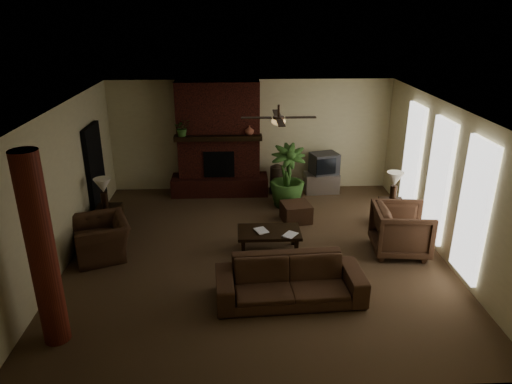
{
  "coord_description": "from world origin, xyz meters",
  "views": [
    {
      "loc": [
        -0.35,
        -7.96,
        4.41
      ],
      "look_at": [
        0.0,
        0.4,
        1.1
      ],
      "focal_mm": 32.85,
      "sensor_mm": 36.0,
      "label": 1
    }
  ],
  "objects_px": {
    "sofa": "(290,274)",
    "armchair_left": "(101,232)",
    "ottoman": "(296,212)",
    "lamp_right": "(395,181)",
    "lamp_left": "(103,188)",
    "side_table_right": "(390,212)",
    "floor_vase": "(277,177)",
    "tv_stand": "(321,182)",
    "armchair_right": "(401,228)",
    "floor_plant": "(287,189)",
    "coffee_table": "(269,234)",
    "log_column": "(42,252)",
    "side_table_left": "(110,219)"
  },
  "relations": [
    {
      "from": "armchair_right",
      "to": "floor_plant",
      "type": "bearing_deg",
      "value": 44.59
    },
    {
      "from": "coffee_table",
      "to": "side_table_right",
      "type": "relative_size",
      "value": 2.18
    },
    {
      "from": "ottoman",
      "to": "side_table_right",
      "type": "xyz_separation_m",
      "value": [
        2.02,
        -0.27,
        0.08
      ]
    },
    {
      "from": "armchair_left",
      "to": "side_table_right",
      "type": "bearing_deg",
      "value": 78.97
    },
    {
      "from": "floor_plant",
      "to": "lamp_right",
      "type": "relative_size",
      "value": 2.27
    },
    {
      "from": "floor_plant",
      "to": "side_table_right",
      "type": "xyz_separation_m",
      "value": [
        2.14,
        -1.13,
        -0.14
      ]
    },
    {
      "from": "lamp_right",
      "to": "lamp_left",
      "type": "bearing_deg",
      "value": -178.76
    },
    {
      "from": "floor_vase",
      "to": "lamp_right",
      "type": "relative_size",
      "value": 1.18
    },
    {
      "from": "ottoman",
      "to": "floor_plant",
      "type": "distance_m",
      "value": 0.89
    },
    {
      "from": "ottoman",
      "to": "floor_vase",
      "type": "xyz_separation_m",
      "value": [
        -0.29,
        1.67,
        0.23
      ]
    },
    {
      "from": "side_table_right",
      "to": "side_table_left",
      "type": "bearing_deg",
      "value": -179.14
    },
    {
      "from": "floor_plant",
      "to": "tv_stand",
      "type": "bearing_deg",
      "value": 41.45
    },
    {
      "from": "floor_plant",
      "to": "lamp_right",
      "type": "distance_m",
      "value": 2.5
    },
    {
      "from": "sofa",
      "to": "armchair_right",
      "type": "relative_size",
      "value": 2.27
    },
    {
      "from": "coffee_table",
      "to": "floor_plant",
      "type": "xyz_separation_m",
      "value": [
        0.57,
        2.23,
        0.04
      ]
    },
    {
      "from": "armchair_left",
      "to": "ottoman",
      "type": "distance_m",
      "value": 4.12
    },
    {
      "from": "log_column",
      "to": "side_table_right",
      "type": "height_order",
      "value": "log_column"
    },
    {
      "from": "coffee_table",
      "to": "sofa",
      "type": "bearing_deg",
      "value": -82.24
    },
    {
      "from": "ottoman",
      "to": "lamp_right",
      "type": "xyz_separation_m",
      "value": [
        2.03,
        -0.29,
        0.8
      ]
    },
    {
      "from": "sofa",
      "to": "floor_plant",
      "type": "relative_size",
      "value": 1.6
    },
    {
      "from": "tv_stand",
      "to": "lamp_right",
      "type": "height_order",
      "value": "lamp_right"
    },
    {
      "from": "armchair_right",
      "to": "floor_plant",
      "type": "height_order",
      "value": "armchair_right"
    },
    {
      "from": "sofa",
      "to": "armchair_left",
      "type": "height_order",
      "value": "armchair_left"
    },
    {
      "from": "floor_vase",
      "to": "armchair_left",
      "type": "bearing_deg",
      "value": -139.45
    },
    {
      "from": "ottoman",
      "to": "tv_stand",
      "type": "bearing_deg",
      "value": 63.52
    },
    {
      "from": "side_table_left",
      "to": "armchair_left",
      "type": "bearing_deg",
      "value": -83.93
    },
    {
      "from": "sofa",
      "to": "coffee_table",
      "type": "xyz_separation_m",
      "value": [
        -0.22,
        1.63,
        -0.09
      ]
    },
    {
      "from": "armchair_right",
      "to": "side_table_left",
      "type": "height_order",
      "value": "armchair_right"
    },
    {
      "from": "lamp_left",
      "to": "side_table_right",
      "type": "relative_size",
      "value": 1.18
    },
    {
      "from": "floor_plant",
      "to": "floor_vase",
      "type": "bearing_deg",
      "value": 102.05
    },
    {
      "from": "armchair_left",
      "to": "coffee_table",
      "type": "bearing_deg",
      "value": 68.62
    },
    {
      "from": "tv_stand",
      "to": "floor_vase",
      "type": "height_order",
      "value": "floor_vase"
    },
    {
      "from": "floor_vase",
      "to": "side_table_right",
      "type": "bearing_deg",
      "value": -40.05
    },
    {
      "from": "lamp_right",
      "to": "tv_stand",
      "type": "bearing_deg",
      "value": 120.27
    },
    {
      "from": "armchair_right",
      "to": "floor_plant",
      "type": "relative_size",
      "value": 0.7
    },
    {
      "from": "coffee_table",
      "to": "tv_stand",
      "type": "xyz_separation_m",
      "value": [
        1.55,
        3.09,
        -0.12
      ]
    },
    {
      "from": "floor_vase",
      "to": "side_table_right",
      "type": "height_order",
      "value": "floor_vase"
    },
    {
      "from": "ottoman",
      "to": "lamp_right",
      "type": "height_order",
      "value": "lamp_right"
    },
    {
      "from": "coffee_table",
      "to": "side_table_left",
      "type": "relative_size",
      "value": 2.18
    },
    {
      "from": "coffee_table",
      "to": "floor_plant",
      "type": "bearing_deg",
      "value": 75.53
    },
    {
      "from": "armchair_left",
      "to": "coffee_table",
      "type": "xyz_separation_m",
      "value": [
        3.17,
        0.02,
        -0.11
      ]
    },
    {
      "from": "side_table_right",
      "to": "lamp_right",
      "type": "distance_m",
      "value": 0.73
    },
    {
      "from": "armchair_right",
      "to": "coffee_table",
      "type": "bearing_deg",
      "value": 92.06
    },
    {
      "from": "sofa",
      "to": "coffee_table",
      "type": "relative_size",
      "value": 1.96
    },
    {
      "from": "armchair_right",
      "to": "coffee_table",
      "type": "distance_m",
      "value": 2.51
    },
    {
      "from": "sofa",
      "to": "ottoman",
      "type": "relative_size",
      "value": 3.93
    },
    {
      "from": "tv_stand",
      "to": "floor_vase",
      "type": "distance_m",
      "value": 1.16
    },
    {
      "from": "sofa",
      "to": "tv_stand",
      "type": "bearing_deg",
      "value": 70.93
    },
    {
      "from": "tv_stand",
      "to": "floor_vase",
      "type": "xyz_separation_m",
      "value": [
        -1.15,
        -0.05,
        0.18
      ]
    },
    {
      "from": "side_table_left",
      "to": "tv_stand",
      "type": "bearing_deg",
      "value": 23.31
    }
  ]
}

